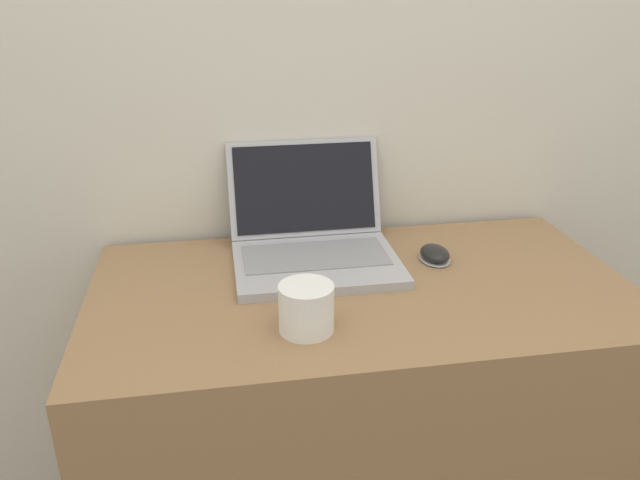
# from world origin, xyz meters

# --- Properties ---
(wall_back) EXTENTS (7.00, 0.04, 2.50)m
(wall_back) POSITION_xyz_m (0.00, 0.63, 1.25)
(wall_back) COLOR silver
(wall_back) RESTS_ON ground_plane
(desk) EXTENTS (1.09, 0.59, 0.75)m
(desk) POSITION_xyz_m (0.00, 0.29, 0.37)
(desk) COLOR #936D47
(desk) RESTS_ON ground_plane
(laptop) EXTENTS (0.35, 0.35, 0.23)m
(laptop) POSITION_xyz_m (-0.08, 0.45, 0.79)
(laptop) COLOR #ADADB2
(laptop) RESTS_ON desk
(drink_cup) EXTENTS (0.10, 0.10, 0.09)m
(drink_cup) POSITION_xyz_m (-0.14, 0.14, 0.79)
(drink_cup) COLOR white
(drink_cup) RESTS_ON desk
(computer_mouse) EXTENTS (0.07, 0.09, 0.03)m
(computer_mouse) POSITION_xyz_m (0.19, 0.39, 0.76)
(computer_mouse) COLOR #B2B2B7
(computer_mouse) RESTS_ON desk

